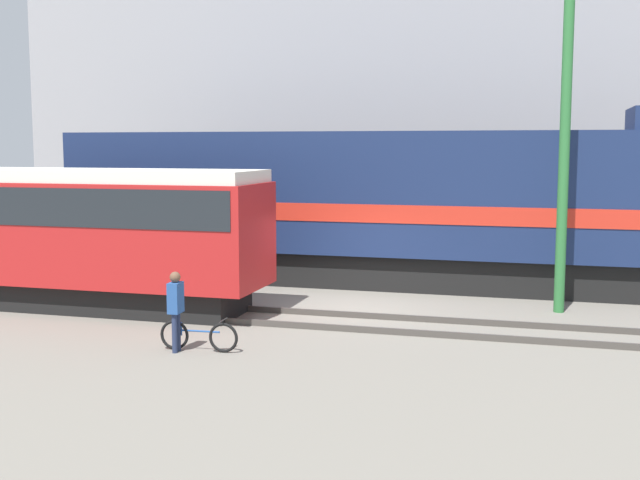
{
  "coord_description": "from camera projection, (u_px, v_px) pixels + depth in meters",
  "views": [
    {
      "loc": [
        4.74,
        -19.02,
        4.07
      ],
      "look_at": [
        -0.53,
        -0.55,
        1.8
      ],
      "focal_mm": 45.0,
      "sensor_mm": 36.0,
      "label": 1
    }
  ],
  "objects": [
    {
      "name": "ground_plane",
      "position": [
        347.0,
        310.0,
        19.93
      ],
      "size": [
        120.0,
        120.0,
        0.0
      ],
      "primitive_type": "plane",
      "color": "slate"
    },
    {
      "name": "track_far",
      "position": [
        379.0,
        282.0,
        23.68
      ],
      "size": [
        60.0,
        1.51,
        0.14
      ],
      "color": "#47423D",
      "rests_on": "ground"
    },
    {
      "name": "track_near",
      "position": [
        330.0,
        320.0,
        18.44
      ],
      "size": [
        60.0,
        1.51,
        0.14
      ],
      "color": "#47423D",
      "rests_on": "ground"
    },
    {
      "name": "streetcar",
      "position": [
        83.0,
        229.0,
        19.96
      ],
      "size": [
        9.29,
        2.54,
        3.49
      ],
      "color": "black",
      "rests_on": "ground"
    },
    {
      "name": "freight_locomotive",
      "position": [
        388.0,
        205.0,
        23.34
      ],
      "size": [
        19.29,
        3.04,
        5.06
      ],
      "color": "black",
      "rests_on": "ground"
    },
    {
      "name": "bicycle",
      "position": [
        199.0,
        336.0,
        15.91
      ],
      "size": [
        1.63,
        0.44,
        0.66
      ],
      "color": "black",
      "rests_on": "ground"
    },
    {
      "name": "utility_pole_left",
      "position": [
        564.0,
        155.0,
        19.23
      ],
      "size": [
        0.25,
        0.25,
        7.67
      ],
      "color": "#2D7238",
      "rests_on": "ground"
    },
    {
      "name": "building_backdrop",
      "position": [
        426.0,
        95.0,
        31.29
      ],
      "size": [
        31.46,
        6.0,
        12.02
      ],
      "color": "#99999E",
      "rests_on": "ground"
    },
    {
      "name": "person",
      "position": [
        176.0,
        304.0,
        15.78
      ],
      "size": [
        0.24,
        0.37,
        1.61
      ],
      "color": "#232D4C",
      "rests_on": "ground"
    }
  ]
}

